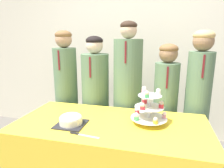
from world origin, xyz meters
name	(u,v)px	position (x,y,z in m)	size (l,w,h in m)	color
wall_back	(135,46)	(0.00, 1.82, 1.35)	(9.00, 0.06, 2.70)	beige
table	(111,161)	(0.00, 0.40, 0.38)	(1.65, 0.79, 0.75)	yellow
round_cake	(71,120)	(-0.31, 0.28, 0.80)	(0.24, 0.24, 0.10)	#232328
cake_knife	(79,134)	(-0.18, 0.13, 0.76)	(0.24, 0.04, 0.01)	silver
cupcake_stand	(149,108)	(0.31, 0.47, 0.89)	(0.31, 0.31, 0.31)	silver
student_0	(67,98)	(-0.71, 0.98, 0.75)	(0.27, 0.28, 1.55)	#567556
student_1	(96,104)	(-0.34, 0.98, 0.70)	(0.31, 0.32, 1.49)	#567556
student_2	(127,100)	(0.04, 0.98, 0.78)	(0.31, 0.32, 1.64)	#567556
student_3	(165,111)	(0.46, 0.98, 0.69)	(0.26, 0.26, 1.41)	#567556
student_4	(197,106)	(0.78, 0.98, 0.77)	(0.25, 0.26, 1.55)	#567556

